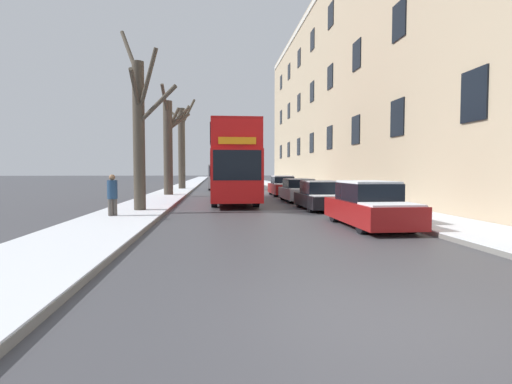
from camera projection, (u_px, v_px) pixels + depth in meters
The scene contains 14 objects.
ground_plane at pixel (381, 322), 4.84m from camera, with size 320.00×320.00×0.00m, color #424247.
sidewalk_left at pixel (191, 183), 56.93m from camera, with size 2.86×130.00×0.16m.
sidewalk_right at pixel (267, 183), 58.05m from camera, with size 2.86×130.00×0.16m.
terrace_facade_right at pixel (372, 90), 34.25m from camera, with size 9.10×53.01×17.54m.
bare_tree_left_0 at pixel (139, 128), 17.04m from camera, with size 2.94×3.71×8.40m.
bare_tree_left_1 at pixel (169, 144), 28.30m from camera, with size 1.88×2.75×7.76m.
bare_tree_left_2 at pixel (182, 144), 38.40m from camera, with size 2.63×3.14×8.90m.
double_decker_bus at pixel (233, 160), 23.09m from camera, with size 2.48×10.06×4.34m.
parked_car_0 at pixel (369, 206), 13.06m from camera, with size 1.73×4.56×1.51m.
parked_car_1 at pixel (321, 196), 18.94m from camera, with size 1.84×4.15×1.37m.
parked_car_2 at pixel (299, 191), 24.04m from camera, with size 1.84×4.15×1.38m.
parked_car_3 at pixel (283, 186), 29.85m from camera, with size 1.68×4.19×1.49m.
oncoming_van at pixel (219, 176), 39.20m from camera, with size 1.99×4.93×2.42m.
pedestrian_left_sidewalk at pixel (112, 195), 14.90m from camera, with size 0.37×0.37×1.71m.
Camera 1 is at (-1.99, -4.57, 1.83)m, focal length 28.00 mm.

